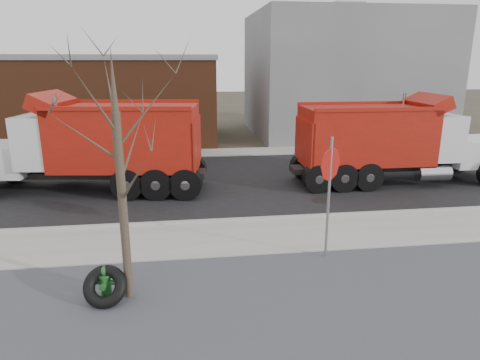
{
  "coord_description": "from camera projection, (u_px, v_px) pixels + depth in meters",
  "views": [
    {
      "loc": [
        -1.93,
        -11.07,
        4.94
      ],
      "look_at": [
        -0.25,
        1.44,
        1.4
      ],
      "focal_mm": 32.0,
      "sensor_mm": 36.0,
      "label": 1
    }
  ],
  "objects": [
    {
      "name": "ground",
      "position": [
        255.0,
        241.0,
        12.15
      ],
      "size": [
        120.0,
        120.0,
        0.0
      ],
      "primitive_type": "plane",
      "color": "#383328",
      "rests_on": "ground"
    },
    {
      "name": "gravel_verge",
      "position": [
        284.0,
        308.0,
        8.8
      ],
      "size": [
        60.0,
        5.0,
        0.03
      ],
      "primitive_type": "cube",
      "color": "slate",
      "rests_on": "ground"
    },
    {
      "name": "sidewalk",
      "position": [
        254.0,
        236.0,
        12.38
      ],
      "size": [
        60.0,
        2.5,
        0.06
      ],
      "primitive_type": "cube",
      "color": "#9E9B93",
      "rests_on": "ground"
    },
    {
      "name": "curb",
      "position": [
        247.0,
        219.0,
        13.61
      ],
      "size": [
        60.0,
        0.15,
        0.11
      ],
      "primitive_type": "cube",
      "color": "#9E9B93",
      "rests_on": "ground"
    },
    {
      "name": "road",
      "position": [
        231.0,
        181.0,
        18.16
      ],
      "size": [
        60.0,
        9.4,
        0.02
      ],
      "primitive_type": "cube",
      "color": "black",
      "rests_on": "ground"
    },
    {
      "name": "far_sidewalk",
      "position": [
        219.0,
        153.0,
        23.59
      ],
      "size": [
        60.0,
        2.0,
        0.06
      ],
      "primitive_type": "cube",
      "color": "#9E9B93",
      "rests_on": "ground"
    },
    {
      "name": "building_grey",
      "position": [
        341.0,
        75.0,
        29.4
      ],
      "size": [
        12.0,
        10.0,
        8.0
      ],
      "color": "gray",
      "rests_on": "ground"
    },
    {
      "name": "building_brick",
      "position": [
        50.0,
        99.0,
        26.37
      ],
      "size": [
        20.2,
        8.2,
        5.3
      ],
      "color": "brown",
      "rests_on": "ground"
    },
    {
      "name": "bare_tree",
      "position": [
        118.0,
        147.0,
        8.37
      ],
      "size": [
        3.2,
        3.2,
        5.2
      ],
      "color": "#382D23",
      "rests_on": "ground"
    },
    {
      "name": "fire_hydrant",
      "position": [
        106.0,
        284.0,
        9.08
      ],
      "size": [
        0.45,
        0.44,
        0.79
      ],
      "rotation": [
        0.0,
        0.0,
        -0.19
      ],
      "color": "#286B2F",
      "rests_on": "ground"
    },
    {
      "name": "truck_tire",
      "position": [
        105.0,
        286.0,
        8.9
      ],
      "size": [
        0.98,
        0.84,
        0.87
      ],
      "color": "black",
      "rests_on": "ground"
    },
    {
      "name": "stop_sign",
      "position": [
        330.0,
        178.0,
        10.55
      ],
      "size": [
        0.69,
        0.56,
        3.17
      ],
      "rotation": [
        0.0,
        0.0,
        0.29
      ],
      "color": "gray",
      "rests_on": "ground"
    },
    {
      "name": "dump_truck_red_a",
      "position": [
        392.0,
        139.0,
        17.46
      ],
      "size": [
        8.91,
        2.5,
        3.6
      ],
      "rotation": [
        0.0,
        0.0,
        -0.01
      ],
      "color": "black",
      "rests_on": "ground"
    },
    {
      "name": "dump_truck_red_b",
      "position": [
        95.0,
        143.0,
        16.23
      ],
      "size": [
        9.12,
        3.66,
        3.78
      ],
      "rotation": [
        0.0,
        0.0,
        3.01
      ],
      "color": "black",
      "rests_on": "ground"
    }
  ]
}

